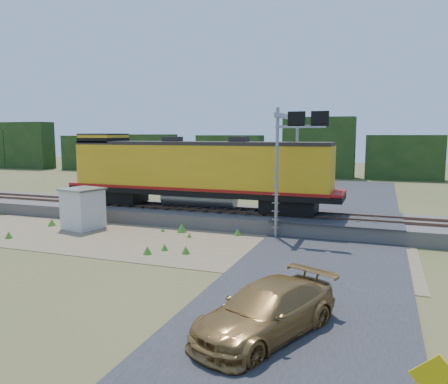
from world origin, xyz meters
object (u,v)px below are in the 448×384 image
at_px(shed, 83,208).
at_px(signal_gantry, 292,140).
at_px(car, 266,311).
at_px(locomotive, 195,171).

distance_m(shed, signal_gantry, 12.82).
height_order(shed, car, shed).
height_order(signal_gantry, car, signal_gantry).
xyz_separation_m(locomotive, signal_gantry, (6.35, -0.66, 1.96)).
height_order(locomotive, car, locomotive).
xyz_separation_m(locomotive, shed, (-5.23, -4.45, -2.03)).
bearing_deg(shed, locomotive, 52.58).
xyz_separation_m(locomotive, car, (8.43, -14.19, -2.54)).
relative_size(shed, signal_gantry, 0.35).
distance_m(signal_gantry, car, 14.41).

